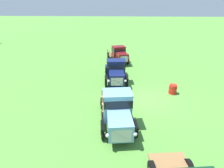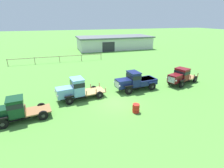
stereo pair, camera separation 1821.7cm
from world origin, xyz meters
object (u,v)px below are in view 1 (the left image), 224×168
vintage_truck_far_side (119,54)px  oil_drum_beside_row (173,89)px  vintage_truck_midrow_center (116,71)px  vintage_truck_second_in_line (118,111)px

vintage_truck_far_side → oil_drum_beside_row: bearing=-150.2°
vintage_truck_midrow_center → vintage_truck_far_side: size_ratio=1.00×
vintage_truck_midrow_center → vintage_truck_second_in_line: bearing=-175.9°
oil_drum_beside_row → vintage_truck_midrow_center: bearing=66.1°
vintage_truck_far_side → oil_drum_beside_row: (-8.45, -4.83, -0.72)m
vintage_truck_second_in_line → oil_drum_beside_row: bearing=-42.4°
vintage_truck_far_side → vintage_truck_second_in_line: bearing=-178.2°
vintage_truck_second_in_line → vintage_truck_midrow_center: vintage_truck_second_in_line is taller
vintage_truck_second_in_line → oil_drum_beside_row: 6.58m
vintage_truck_second_in_line → oil_drum_beside_row: size_ratio=6.61×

